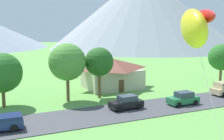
{
  "coord_description": "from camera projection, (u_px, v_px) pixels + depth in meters",
  "views": [
    {
      "loc": [
        -11.44,
        0.58,
        10.08
      ],
      "look_at": [
        -0.73,
        24.12,
        6.16
      ],
      "focal_mm": 44.76,
      "sensor_mm": 36.0,
      "label": 1
    }
  ],
  "objects": [
    {
      "name": "tree_near_right",
      "position": [
        67.0,
        62.0,
        37.88
      ],
      "size": [
        5.1,
        5.1,
        8.04
      ],
      "color": "brown",
      "rests_on": "ground"
    },
    {
      "name": "kite_flyer_with_kite",
      "position": [
        195.0,
        29.0,
        15.92
      ],
      "size": [
        3.15,
        7.4,
        11.27
      ],
      "color": "navy",
      "rests_on": "ground"
    },
    {
      "name": "mountain_far_east_ridge",
      "position": [
        143.0,
        11.0,
        136.76
      ],
      "size": [
        91.12,
        91.12,
        36.6
      ],
      "primitive_type": "cone",
      "color": "#8E939E",
      "rests_on": "ground"
    },
    {
      "name": "road_strip",
      "position": [
        98.0,
        115.0,
        32.43
      ],
      "size": [
        160.0,
        7.03,
        0.08
      ],
      "primitive_type": "cube",
      "color": "#424247",
      "rests_on": "ground"
    },
    {
      "name": "tree_right_of_center",
      "position": [
        99.0,
        62.0,
        39.74
      ],
      "size": [
        4.14,
        4.14,
        7.35
      ],
      "color": "brown",
      "rests_on": "ground"
    },
    {
      "name": "tree_near_left",
      "position": [
        2.0,
        73.0,
        35.27
      ],
      "size": [
        5.08,
        5.08,
        7.0
      ],
      "color": "brown",
      "rests_on": "ground"
    },
    {
      "name": "parked_car_green_mid_east",
      "position": [
        183.0,
        98.0,
        36.74
      ],
      "size": [
        4.22,
        2.12,
        1.68
      ],
      "color": "#237042",
      "rests_on": "road_strip"
    },
    {
      "name": "mountain_far_west_ridge",
      "position": [
        148.0,
        16.0,
        167.78
      ],
      "size": [
        74.94,
        74.94,
        34.64
      ],
      "primitive_type": "cone",
      "color": "slate",
      "rests_on": "ground"
    },
    {
      "name": "house_left_center",
      "position": [
        112.0,
        73.0,
        46.86
      ],
      "size": [
        9.55,
        7.61,
        5.0
      ],
      "color": "beige",
      "rests_on": "ground"
    },
    {
      "name": "tree_center",
      "position": [
        222.0,
        57.0,
        50.45
      ],
      "size": [
        4.75,
        4.75,
        7.2
      ],
      "color": "brown",
      "rests_on": "ground"
    },
    {
      "name": "parked_car_black_west_end",
      "position": [
        126.0,
        102.0,
        34.75
      ],
      "size": [
        4.27,
        2.21,
        1.68
      ],
      "color": "black",
      "rests_on": "road_strip"
    }
  ]
}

